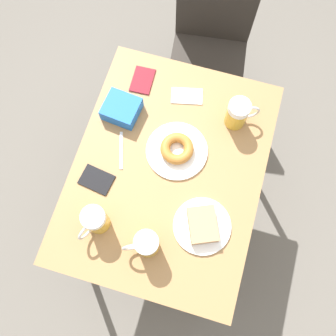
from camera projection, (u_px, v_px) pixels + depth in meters
ground_plane at (168, 208)px, 2.23m from camera, size 8.00×8.00×0.00m
table at (168, 175)px, 1.56m from camera, size 0.75×0.99×0.77m
chair at (210, 43)px, 1.99m from camera, size 0.45×0.45×0.83m
plate_with_cake at (202, 225)px, 1.41m from camera, size 0.22×0.22×0.05m
plate_with_donut at (177, 150)px, 1.50m from camera, size 0.25×0.25×0.05m
beer_mug_left at (95, 220)px, 1.36m from camera, size 0.09×0.13×0.14m
beer_mug_center at (146, 244)px, 1.34m from camera, size 0.13×0.09×0.14m
beer_mug_right at (238, 113)px, 1.49m from camera, size 0.13×0.09×0.14m
napkin_folded at (187, 96)px, 1.59m from camera, size 0.15×0.10×0.00m
fork at (121, 150)px, 1.52m from camera, size 0.06×0.16×0.00m
passport_near_edge at (142, 80)px, 1.61m from camera, size 0.09×0.13×0.01m
passport_far_edge at (97, 180)px, 1.48m from camera, size 0.14×0.11×0.01m
blue_pouch at (122, 109)px, 1.54m from camera, size 0.15×0.14×0.06m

